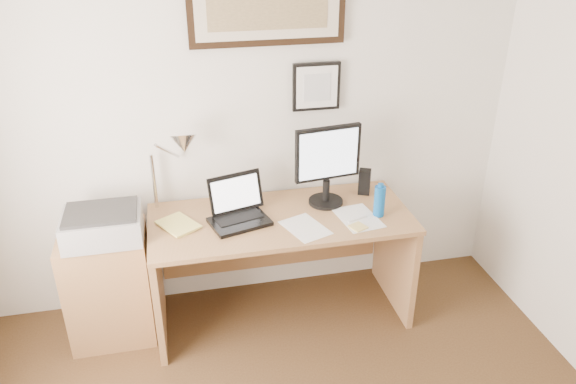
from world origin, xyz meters
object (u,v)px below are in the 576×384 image
object	(u,v)px
laptop	(238,211)
lcd_monitor	(328,162)
printer	(103,225)
water_bottle	(379,201)
book	(165,230)
side_cabinet	(109,286)
desk	(278,242)

from	to	relation	value
laptop	lcd_monitor	world-z (taller)	lcd_monitor
laptop	printer	xyz separation A→B (m)	(-0.78, -0.01, 0.01)
water_bottle	book	bearing A→B (deg)	176.42
side_cabinet	printer	bearing A→B (deg)	-55.13
water_bottle	laptop	size ratio (longest dim) A/B	0.50
water_bottle	laptop	xyz separation A→B (m)	(-0.85, 0.13, -0.04)
side_cabinet	printer	world-z (taller)	printer
desk	lcd_monitor	size ratio (longest dim) A/B	3.08
side_cabinet	book	size ratio (longest dim) A/B	2.99
book	laptop	xyz separation A→B (m)	(0.44, 0.05, 0.05)
printer	desk	bearing A→B (deg)	4.13
water_bottle	book	size ratio (longest dim) A/B	0.80
book	printer	distance (m)	0.35
side_cabinet	desk	bearing A→B (deg)	1.89
water_bottle	laptop	bearing A→B (deg)	171.21
laptop	lcd_monitor	size ratio (longest dim) A/B	0.75
book	laptop	size ratio (longest dim) A/B	0.62
book	laptop	world-z (taller)	laptop
side_cabinet	lcd_monitor	distance (m)	1.54
side_cabinet	water_bottle	distance (m)	1.74
printer	laptop	bearing A→B (deg)	0.98
book	desk	bearing A→B (deg)	9.18
side_cabinet	lcd_monitor	bearing A→B (deg)	2.38
water_bottle	book	xyz separation A→B (m)	(-1.29, 0.08, -0.09)
book	printer	world-z (taller)	printer
water_bottle	printer	size ratio (longest dim) A/B	0.44
side_cabinet	water_bottle	size ratio (longest dim) A/B	3.74
book	desk	xyz separation A→B (m)	(0.70, 0.11, -0.24)
laptop	printer	distance (m)	0.78
book	laptop	bearing A→B (deg)	6.60
laptop	water_bottle	bearing A→B (deg)	-8.79
side_cabinet	laptop	size ratio (longest dim) A/B	1.86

